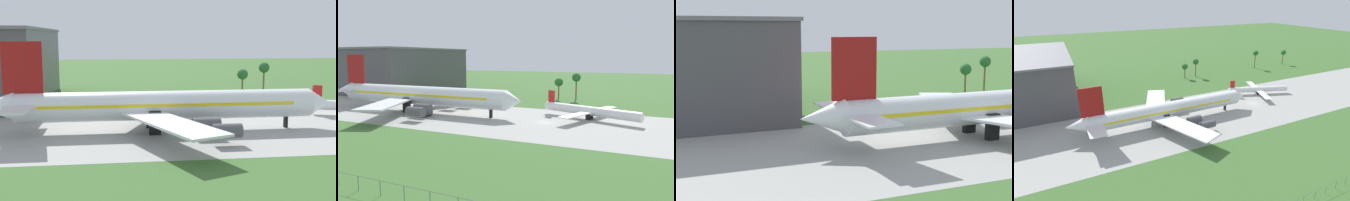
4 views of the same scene
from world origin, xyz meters
TOP-DOWN VIEW (x-y plane):
  - jet_airliner at (-43.86, 0.03)m, footprint 74.35×54.21m
  - terminal_building at (-92.48, 49.71)m, footprint 36.72×61.20m

SIDE VIEW (x-z plane):
  - jet_airliner at x=-43.86m, z-range -3.99..14.81m
  - terminal_building at x=-92.48m, z-range 0.02..22.38m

